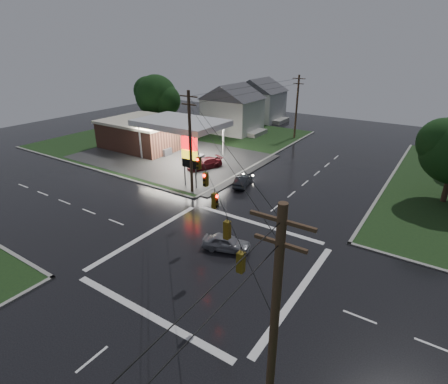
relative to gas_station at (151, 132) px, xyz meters
The scene contains 14 objects.
ground 32.46m from the gas_station, 37.50° to the right, with size 120.00×120.00×0.00m, color black.
grass_nw 6.79m from the gas_station, 92.95° to the left, with size 36.00×36.00×0.08m, color black.
gas_station is the anchor object (origin of this frame).
pylon_sign 17.81m from the gas_station, 31.22° to the right, with size 2.00×0.35×6.00m.
utility_pole_nw 19.38m from the gas_station, 32.23° to the right, with size 2.20×0.32×11.00m.
utility_pole_se 45.83m from the gas_station, 39.70° to the right, with size 2.20×0.32×11.00m.
utility_pole_n 24.60m from the gas_station, 48.53° to the left, with size 2.20×0.32×10.50m.
traffic_signals 32.63m from the gas_station, 37.50° to the right, with size 26.87×26.87×1.47m.
house_near 17.07m from the gas_station, 73.83° to the left, with size 11.05×8.48×8.60m.
house_far 28.61m from the gas_station, 82.50° to the left, with size 11.05×8.48×8.60m.
tree_nw_behind 13.63m from the gas_station, 128.42° to the left, with size 8.93×7.60×10.00m.
car_north 20.78m from the gas_station, 15.39° to the right, with size 1.33×3.82×1.26m, color #202428.
car_crossing 31.48m from the gas_station, 34.77° to the right, with size 1.55×3.85×1.31m, color gray.
car_pump 13.19m from the gas_station, 14.02° to the right, with size 1.97×4.85×1.41m, color #521219.
Camera 1 is at (13.24, -18.32, 15.42)m, focal length 28.00 mm.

